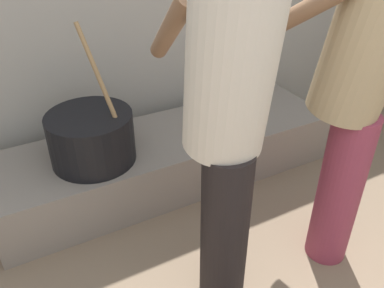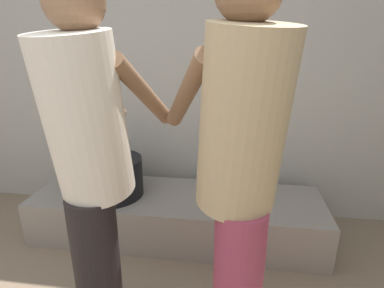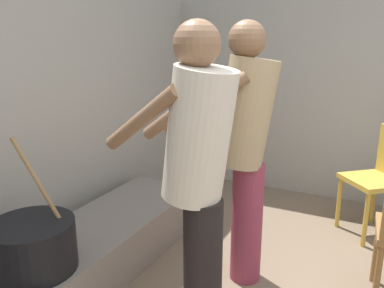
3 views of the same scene
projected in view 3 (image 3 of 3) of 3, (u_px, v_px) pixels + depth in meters
hearth_ledge at (90, 253)px, 2.58m from camera, size 2.10×0.60×0.33m
cooking_pot_main at (33, 246)px, 2.08m from camera, size 0.46×0.46×0.73m
cook_in_tan_shirt at (244, 140)px, 2.35m from camera, size 0.58×0.75×1.66m
cook_in_cream_shirt at (198, 170)px, 1.86m from camera, size 0.44×0.72×1.63m
chair_yellow at (381, 176)px, 3.08m from camera, size 0.56×0.56×0.88m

